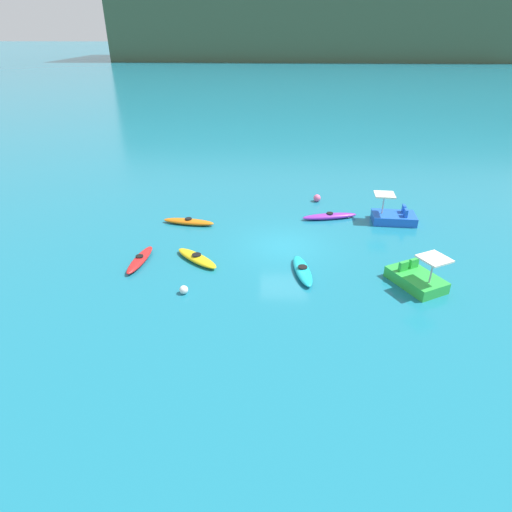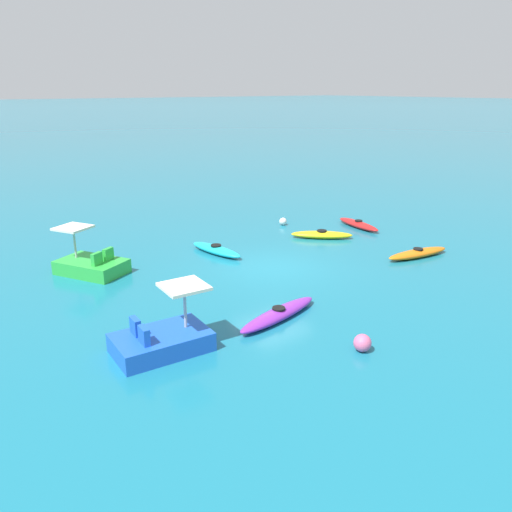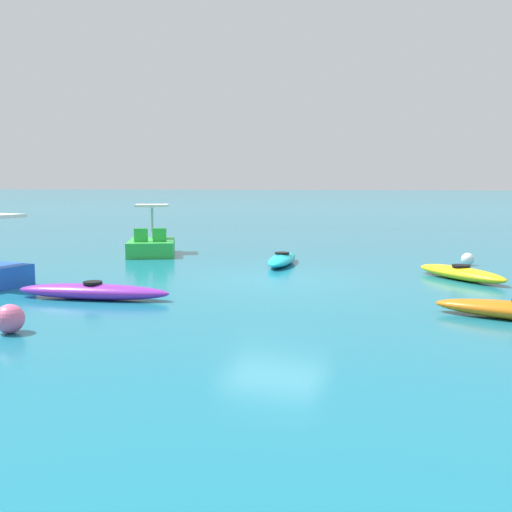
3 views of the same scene
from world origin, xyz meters
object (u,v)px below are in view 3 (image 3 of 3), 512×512
Objects in this scene: kayak_cyan at (282,259)px; kayak_yellow at (461,273)px; pedal_boat_green at (152,245)px; buoy_white at (468,259)px; kayak_purple at (93,291)px; buoy_pink at (10,319)px.

kayak_cyan and kayak_yellow have the same top height.
buoy_white is at bearing -173.78° from pedal_boat_green.
pedal_boat_green is (9.91, -1.74, 0.17)m from kayak_yellow.
kayak_purple is at bearing 112.51° from pedal_boat_green.
kayak_cyan is at bearing 19.97° from buoy_white.
kayak_purple is 8.80m from kayak_yellow.
kayak_yellow is at bearing -128.23° from buoy_pink.
kayak_cyan is 5.11m from kayak_yellow.
buoy_pink is at bearing 81.09° from kayak_cyan.
kayak_yellow is (-5.01, 0.98, 0.00)m from kayak_cyan.
kayak_purple is 10.84m from buoy_white.
kayak_yellow is (-6.95, -5.41, 0.00)m from kayak_purple.
kayak_yellow is 0.88× the size of pedal_boat_green.
buoy_white is at bearing -160.03° from kayak_cyan.
kayak_yellow is 5.37× the size of buoy_pink.
pedal_boat_green is (4.90, -0.77, 0.17)m from kayak_cyan.
kayak_purple is at bearing 49.48° from buoy_white.
kayak_purple is 7.12× the size of buoy_pink.
buoy_pink reaches higher than kayak_purple.
buoy_white is 12.81m from buoy_pink.
buoy_white is (-5.11, -1.86, 0.02)m from kayak_cyan.
kayak_purple is at bearing -79.83° from buoy_pink.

